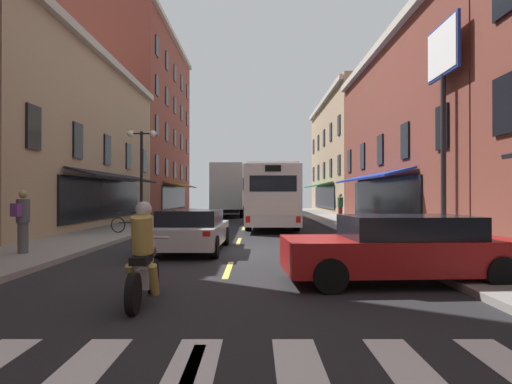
{
  "coord_description": "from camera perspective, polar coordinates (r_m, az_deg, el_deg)",
  "views": [
    {
      "loc": [
        0.65,
        -14.07,
        1.77
      ],
      "look_at": [
        0.63,
        10.34,
        1.93
      ],
      "focal_mm": 31.41,
      "sensor_mm": 36.0,
      "label": 1
    }
  ],
  "objects": [
    {
      "name": "motorcycle_rider",
      "position": [
        7.57,
        -14.06,
        -8.39
      ],
      "size": [
        0.62,
        2.07,
        1.66
      ],
      "color": "black",
      "rests_on": "ground"
    },
    {
      "name": "bicycle_near",
      "position": [
        20.01,
        -15.73,
        -3.99
      ],
      "size": [
        1.7,
        0.48,
        0.91
      ],
      "color": "black",
      "rests_on": "sidewalk_left"
    },
    {
      "name": "ground_plane",
      "position": [
        14.2,
        -2.6,
        -7.72
      ],
      "size": [
        34.8,
        80.0,
        0.1
      ],
      "primitive_type": "cube",
      "color": "black"
    },
    {
      "name": "pedestrian_near",
      "position": [
        14.08,
        -27.54,
        -3.15
      ],
      "size": [
        0.41,
        0.53,
        1.76
      ],
      "rotation": [
        0.0,
        0.0,
        5.94
      ],
      "color": "#4C4C51",
      "rests_on": "sidewalk_left"
    },
    {
      "name": "lane_centre_dashes",
      "position": [
        13.95,
        -2.65,
        -7.63
      ],
      "size": [
        0.14,
        73.9,
        0.01
      ],
      "color": "#DBCC4C",
      "rests_on": "ground"
    },
    {
      "name": "sedan_far",
      "position": [
        9.49,
        18.04,
        -6.83
      ],
      "size": [
        4.69,
        2.21,
        1.35
      ],
      "color": "maroon",
      "rests_on": "ground"
    },
    {
      "name": "street_lamp_twin",
      "position": [
        22.53,
        -14.32,
        2.27
      ],
      "size": [
        1.42,
        0.32,
        4.78
      ],
      "color": "black",
      "rests_on": "sidewalk_left"
    },
    {
      "name": "pedestrian_mid",
      "position": [
        29.54,
        10.74,
        -1.81
      ],
      "size": [
        0.36,
        0.36,
        1.71
      ],
      "rotation": [
        0.0,
        0.0,
        4.8
      ],
      "color": "maroon",
      "rests_on": "sidewalk_right"
    },
    {
      "name": "sidewalk_right",
      "position": [
        15.11,
        20.52,
        -6.8
      ],
      "size": [
        3.0,
        80.0,
        0.14
      ],
      "primitive_type": "cube",
      "color": "gray",
      "rests_on": "ground"
    },
    {
      "name": "sedan_near",
      "position": [
        47.92,
        -2.37,
        -1.62
      ],
      "size": [
        2.1,
        4.8,
        1.41
      ],
      "color": "#515154",
      "rests_on": "ground"
    },
    {
      "name": "sedan_mid",
      "position": [
        14.25,
        -8.08,
        -4.78
      ],
      "size": [
        2.1,
        4.72,
        1.3
      ],
      "color": "silver",
      "rests_on": "ground"
    },
    {
      "name": "sidewalk_left",
      "position": [
        15.61,
        -24.94,
        -6.58
      ],
      "size": [
        3.0,
        80.0,
        0.14
      ],
      "primitive_type": "cube",
      "color": "gray",
      "rests_on": "ground"
    },
    {
      "name": "box_truck",
      "position": [
        36.28,
        -3.39,
        0.17
      ],
      "size": [
        2.51,
        8.06,
        4.15
      ],
      "color": "#B21E19",
      "rests_on": "ground"
    },
    {
      "name": "transit_bus",
      "position": [
        25.66,
        2.07,
        -0.47
      ],
      "size": [
        2.88,
        12.43,
        3.28
      ],
      "color": "silver",
      "rests_on": "ground"
    },
    {
      "name": "billboard_sign",
      "position": [
        17.0,
        22.8,
        13.26
      ],
      "size": [
        0.4,
        2.45,
        7.5
      ],
      "color": "black",
      "rests_on": "sidewalk_right"
    }
  ]
}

